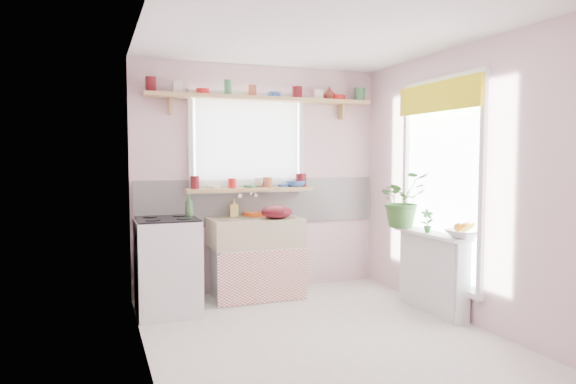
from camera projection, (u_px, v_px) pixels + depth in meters
name	position (u px, v px, depth m)	size (l,w,h in m)	color
room	(343.00, 169.00, 5.26)	(3.20, 3.20, 3.20)	white
sink_unit	(255.00, 257.00, 5.45)	(0.95, 0.65, 1.11)	white
cooker	(168.00, 266.00, 4.88)	(0.58, 0.58, 0.93)	white
radiator_ledge	(433.00, 271.00, 4.94)	(0.22, 0.95, 0.78)	white
windowsill	(250.00, 189.00, 5.57)	(1.40, 0.22, 0.04)	tan
pine_shelf	(263.00, 99.00, 5.55)	(2.52, 0.24, 0.04)	tan
shelf_crockery	(261.00, 92.00, 5.53)	(2.47, 0.11, 0.12)	#590F14
sill_crockery	(248.00, 183.00, 5.56)	(1.35, 0.11, 0.12)	#590F14
dish_tray	(262.00, 214.00, 5.66)	(0.36, 0.27, 0.04)	#FB5B16
colander	(277.00, 212.00, 5.34)	(0.32, 0.32, 0.15)	#560E18
jade_plant	(402.00, 200.00, 5.24)	(0.51, 0.44, 0.57)	#346227
fruit_bowl	(464.00, 234.00, 4.55)	(0.30, 0.30, 0.07)	white
herb_pot	(427.00, 221.00, 4.86)	(0.12, 0.08, 0.23)	#2C6F2F
soap_bottle_sink	(234.00, 208.00, 5.54)	(0.09, 0.09, 0.19)	#F9E36E
sill_cup	(259.00, 182.00, 5.67)	(0.13, 0.13, 0.10)	silver
sill_bowl	(296.00, 184.00, 5.72)	(0.22, 0.22, 0.07)	#3663AF
shelf_vase	(329.00, 94.00, 5.89)	(0.14, 0.14, 0.15)	#95382E
cooker_bottle	(189.00, 206.00, 4.96)	(0.08, 0.08, 0.21)	#38713D
fruit	(464.00, 227.00, 4.56)	(0.20, 0.14, 0.10)	orange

